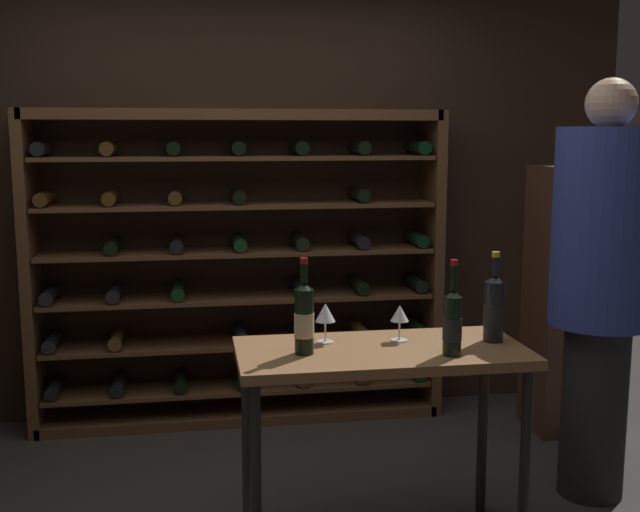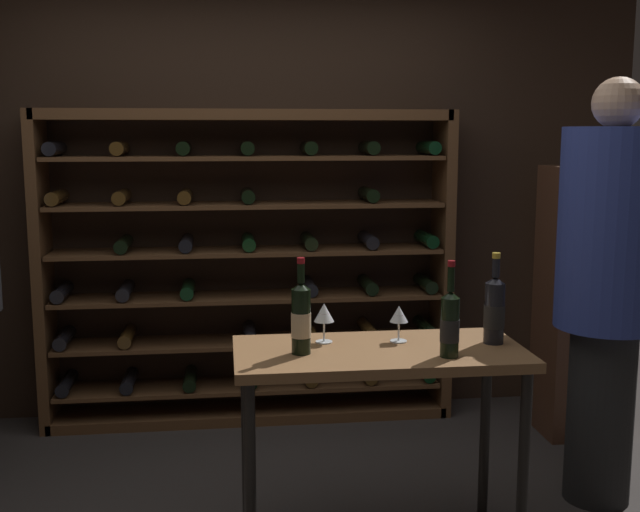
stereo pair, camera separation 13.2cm
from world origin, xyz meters
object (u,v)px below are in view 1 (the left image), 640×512
(tasting_table, at_px, (381,373))
(wine_glass_stemmed_right, at_px, (400,315))
(wine_bottle_amber_reserve, at_px, (304,318))
(wine_glass_stemmed_left, at_px, (325,314))
(wine_rack, at_px, (239,270))
(display_cabinet, at_px, (571,300))
(wine_bottle_red_label, at_px, (452,322))
(wine_bottle_green_slim, at_px, (494,308))
(person_guest_blue_shirt, at_px, (602,273))

(tasting_table, height_order, wine_glass_stemmed_right, wine_glass_stemmed_right)
(wine_bottle_amber_reserve, xyz_separation_m, wine_glass_stemmed_left, (0.11, 0.15, -0.02))
(wine_rack, bearing_deg, display_cabinet, -13.54)
(wine_bottle_red_label, xyz_separation_m, wine_glass_stemmed_right, (-0.14, 0.23, -0.02))
(tasting_table, height_order, wine_bottle_green_slim, wine_bottle_green_slim)
(wine_bottle_green_slim, bearing_deg, wine_bottle_red_label, -144.58)
(wine_rack, xyz_separation_m, tasting_table, (0.46, -1.53, -0.16))
(tasting_table, bearing_deg, wine_bottle_amber_reserve, -174.39)
(person_guest_blue_shirt, xyz_separation_m, wine_bottle_amber_reserve, (-1.40, -0.33, -0.07))
(wine_bottle_red_label, bearing_deg, wine_glass_stemmed_right, 121.41)
(display_cabinet, distance_m, wine_glass_stemmed_left, 1.86)
(person_guest_blue_shirt, distance_m, wine_bottle_red_label, 0.96)
(wine_bottle_red_label, bearing_deg, wine_bottle_amber_reserve, 168.57)
(person_guest_blue_shirt, xyz_separation_m, wine_bottle_green_slim, (-0.62, -0.28, -0.08))
(wine_rack, distance_m, wine_bottle_green_slim, 1.78)
(person_guest_blue_shirt, relative_size, wine_glass_stemmed_left, 11.87)
(person_guest_blue_shirt, relative_size, wine_glass_stemmed_right, 12.90)
(wine_bottle_green_slim, bearing_deg, wine_rack, 121.57)
(wine_bottle_red_label, distance_m, wine_glass_stemmed_right, 0.27)
(wine_bottle_red_label, relative_size, wine_bottle_amber_reserve, 0.99)
(wine_rack, xyz_separation_m, wine_glass_stemmed_left, (0.26, -1.42, 0.06))
(display_cabinet, xyz_separation_m, wine_glass_stemmed_right, (-1.27, -1.00, 0.20))
(person_guest_blue_shirt, xyz_separation_m, wine_bottle_red_label, (-0.85, -0.44, -0.08))
(person_guest_blue_shirt, bearing_deg, wine_bottle_amber_reserve, -148.07)
(display_cabinet, xyz_separation_m, wine_bottle_amber_reserve, (-1.68, -1.12, 0.23))
(wine_rack, bearing_deg, tasting_table, -73.32)
(wine_rack, distance_m, wine_bottle_red_label, 1.82)
(wine_rack, distance_m, person_guest_blue_shirt, 1.98)
(wine_bottle_green_slim, relative_size, wine_glass_stemmed_left, 2.28)
(wine_rack, height_order, wine_bottle_green_slim, wine_rack)
(wine_rack, bearing_deg, person_guest_blue_shirt, -38.59)
(tasting_table, height_order, wine_bottle_red_label, wine_bottle_red_label)
(tasting_table, xyz_separation_m, wine_bottle_green_slim, (0.47, 0.02, 0.24))
(wine_rack, relative_size, person_guest_blue_shirt, 1.23)
(person_guest_blue_shirt, bearing_deg, wine_glass_stemmed_right, -149.42)
(display_cabinet, height_order, wine_bottle_amber_reserve, display_cabinet)
(display_cabinet, distance_m, wine_bottle_green_slim, 1.42)
(wine_bottle_green_slim, bearing_deg, person_guest_blue_shirt, 24.17)
(wine_bottle_red_label, height_order, wine_bottle_green_slim, same)
(wine_bottle_red_label, bearing_deg, wine_bottle_green_slim, 35.42)
(display_cabinet, bearing_deg, wine_glass_stemmed_left, -148.11)
(tasting_table, distance_m, wine_glass_stemmed_right, 0.25)
(tasting_table, xyz_separation_m, wine_glass_stemmed_left, (-0.20, 0.12, 0.22))
(wine_rack, height_order, wine_glass_stemmed_right, wine_rack)
(display_cabinet, bearing_deg, person_guest_blue_shirt, -109.50)
(display_cabinet, relative_size, wine_glass_stemmed_left, 9.30)
(wine_bottle_green_slim, xyz_separation_m, wine_glass_stemmed_left, (-0.67, 0.09, -0.02))
(display_cabinet, relative_size, wine_bottle_red_label, 4.08)
(wine_rack, relative_size, wine_bottle_red_label, 6.42)
(wine_bottle_red_label, xyz_separation_m, wine_bottle_green_slim, (0.23, 0.16, 0.01))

